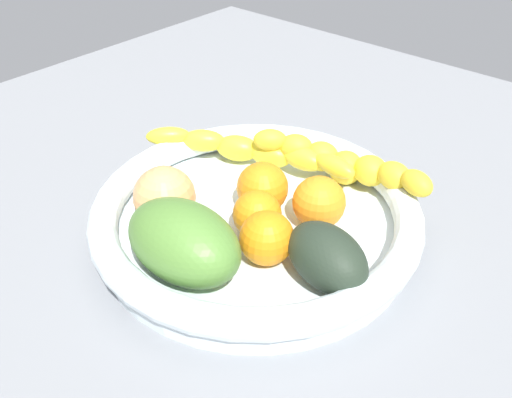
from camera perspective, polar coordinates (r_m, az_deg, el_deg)
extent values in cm
cube|color=gray|center=(63.45, 0.00, -4.70)|extent=(120.00, 120.00, 3.00)
cylinder|color=silver|center=(61.89, 0.00, -2.97)|extent=(33.51, 33.51, 1.90)
torus|color=silver|center=(60.35, 0.00, -1.11)|extent=(35.70, 35.70, 3.13)
ellipsoid|color=yellow|center=(62.02, 16.08, 1.57)|extent=(3.86, 4.70, 2.66)
ellipsoid|color=yellow|center=(64.05, 13.92, 2.32)|extent=(3.77, 4.51, 3.14)
ellipsoid|color=yellow|center=(65.81, 11.59, 2.86)|extent=(3.64, 4.06, 3.62)
ellipsoid|color=yellow|center=(67.29, 9.13, 3.18)|extent=(4.74, 4.70, 4.10)
ellipsoid|color=yellow|center=(67.66, 6.67, 4.37)|extent=(4.78, 5.03, 3.62)
ellipsoid|color=yellow|center=(67.74, 4.10, 5.33)|extent=(4.73, 5.07, 3.14)
ellipsoid|color=yellow|center=(67.51, 1.45, 6.05)|extent=(4.63, 4.81, 2.66)
ellipsoid|color=yellow|center=(64.71, 8.06, 3.35)|extent=(2.59, 5.61, 2.28)
ellipsoid|color=yellow|center=(67.03, 4.86, 4.14)|extent=(3.39, 5.77, 2.77)
ellipsoid|color=yellow|center=(69.01, 1.53, 4.60)|extent=(4.70, 6.19, 3.26)
ellipsoid|color=yellow|center=(70.27, -1.88, 5.21)|extent=(5.38, 6.37, 3.26)
ellipsoid|color=yellow|center=(70.81, -5.40, 5.96)|extent=(5.50, 6.06, 2.77)
ellipsoid|color=yellow|center=(70.98, -8.98, 6.38)|extent=(5.56, 5.42, 2.28)
sphere|color=orange|center=(61.45, 0.66, 1.16)|extent=(5.76, 5.76, 5.76)
sphere|color=orange|center=(58.02, 0.11, -1.58)|extent=(5.16, 5.16, 5.16)
sphere|color=orange|center=(59.63, 6.44, -0.34)|extent=(5.72, 5.72, 5.72)
sphere|color=orange|center=(54.74, 1.10, -4.00)|extent=(5.51, 5.51, 5.51)
sphere|color=#F1A965|center=(60.01, -9.31, 0.21)|extent=(6.68, 6.68, 6.68)
ellipsoid|color=#538536|center=(53.29, -7.41, -4.33)|extent=(8.54, 12.78, 7.40)
ellipsoid|color=#253325|center=(52.71, 7.26, -5.93)|extent=(8.10, 10.37, 5.89)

